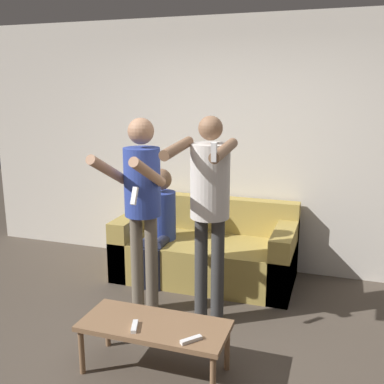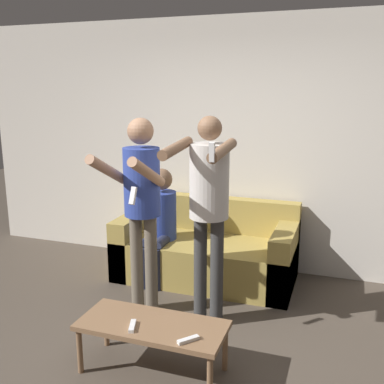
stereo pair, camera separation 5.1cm
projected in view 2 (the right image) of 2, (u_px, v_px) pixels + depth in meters
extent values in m
plane|color=#4C4238|center=(167.00, 377.00, 3.13)|extent=(14.00, 14.00, 0.00)
cube|color=silver|center=(242.00, 146.00, 4.83)|extent=(6.40, 0.06, 2.70)
cube|color=#AD9347|center=(206.00, 259.00, 4.70)|extent=(1.83, 0.87, 0.43)
cube|color=#AD9347|center=(216.00, 214.00, 4.94)|extent=(1.83, 0.16, 0.38)
cube|color=#AD9347|center=(135.00, 241.00, 4.94)|extent=(0.20, 0.87, 0.63)
cube|color=#AD9347|center=(284.00, 259.00, 4.42)|extent=(0.20, 0.87, 0.63)
cylinder|color=#6B6051|center=(137.00, 263.00, 3.97)|extent=(0.11, 0.11, 0.90)
cylinder|color=#6B6051|center=(151.00, 265.00, 3.93)|extent=(0.11, 0.11, 0.90)
cylinder|color=#2D429E|center=(142.00, 182.00, 3.78)|extent=(0.31, 0.31, 0.58)
sphere|color=#A87A5B|center=(140.00, 131.00, 3.68)|extent=(0.22, 0.22, 0.22)
cylinder|color=#A87A5B|center=(108.00, 170.00, 3.57)|extent=(0.08, 0.55, 0.32)
cylinder|color=#A87A5B|center=(147.00, 173.00, 3.46)|extent=(0.08, 0.55, 0.32)
cube|color=white|center=(133.00, 196.00, 3.25)|extent=(0.04, 0.08, 0.13)
cylinder|color=#383838|center=(200.00, 270.00, 3.78)|extent=(0.11, 0.11, 0.94)
cylinder|color=#383838|center=(217.00, 272.00, 3.73)|extent=(0.11, 0.11, 0.94)
cylinder|color=silver|center=(209.00, 181.00, 3.58)|extent=(0.32, 0.32, 0.60)
sphere|color=brown|center=(210.00, 128.00, 3.48)|extent=(0.19, 0.19, 0.19)
cylinder|color=brown|center=(176.00, 148.00, 3.33)|extent=(0.08, 0.54, 0.12)
cylinder|color=brown|center=(223.00, 150.00, 3.21)|extent=(0.08, 0.54, 0.12)
cube|color=white|center=(212.00, 152.00, 2.96)|extent=(0.04, 0.04, 0.13)
cylinder|color=#282D47|center=(144.00, 268.00, 4.49)|extent=(0.11, 0.11, 0.43)
cylinder|color=#282D47|center=(156.00, 269.00, 4.44)|extent=(0.11, 0.11, 0.43)
cylinder|color=#282D47|center=(150.00, 240.00, 4.58)|extent=(0.11, 0.32, 0.11)
cylinder|color=#282D47|center=(162.00, 241.00, 4.54)|extent=(0.11, 0.32, 0.11)
cylinder|color=#2D429E|center=(162.00, 215.00, 4.65)|extent=(0.29, 0.29, 0.50)
sphere|color=brown|center=(162.00, 179.00, 4.57)|extent=(0.22, 0.22, 0.22)
cube|color=#846042|center=(152.00, 326.00, 3.12)|extent=(1.04, 0.45, 0.04)
cylinder|color=#846042|center=(80.00, 351.00, 3.15)|extent=(0.04, 0.04, 0.34)
cylinder|color=#846042|center=(210.00, 379.00, 2.84)|extent=(0.04, 0.04, 0.34)
cylinder|color=#846042|center=(106.00, 325.00, 3.48)|extent=(0.04, 0.04, 0.34)
cylinder|color=#846042|center=(225.00, 348.00, 3.18)|extent=(0.04, 0.04, 0.34)
cube|color=white|center=(188.00, 340.00, 2.89)|extent=(0.13, 0.14, 0.02)
cube|color=white|center=(132.00, 326.00, 3.05)|extent=(0.08, 0.15, 0.02)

